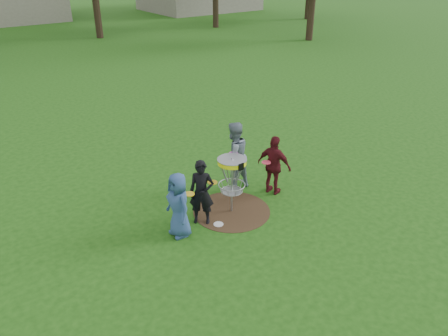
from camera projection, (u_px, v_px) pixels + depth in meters
ground at (232, 211)px, 10.17m from camera, size 100.00×100.00×0.00m
dirt_patch at (232, 211)px, 10.17m from camera, size 1.80×1.80×0.01m
player_blue at (179, 205)px, 9.03m from camera, size 0.47×0.71×1.44m
player_black at (202, 193)px, 9.43m from camera, size 0.65×0.63×1.50m
player_grey at (234, 156)px, 10.79m from camera, size 0.87×0.68×1.76m
player_maroon at (274, 165)px, 10.60m from camera, size 0.65×0.96×1.51m
disc_on_grass at (218, 224)px, 9.66m from camera, size 0.22×0.22×0.02m
disc_golf_basket at (232, 172)px, 9.71m from camera, size 0.66×0.67×1.38m
held_discs at (227, 172)px, 9.86m from camera, size 2.46×0.95×0.21m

